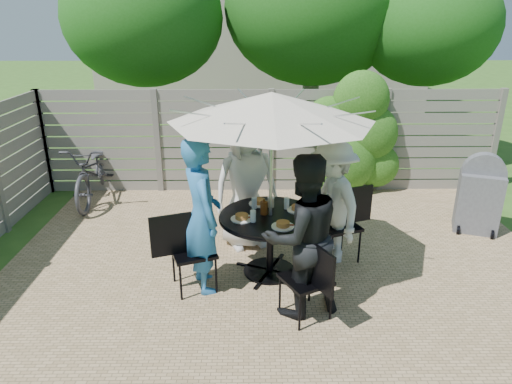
{
  "coord_description": "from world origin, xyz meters",
  "views": [
    {
      "loc": [
        -0.37,
        -4.85,
        2.98
      ],
      "look_at": [
        -0.3,
        0.3,
        1.01
      ],
      "focal_mm": 32.0,
      "sensor_mm": 36.0,
      "label": 1
    }
  ],
  "objects_px": {
    "bicycle": "(95,172)",
    "bbq_grill": "(479,197)",
    "glass_left": "(253,216)",
    "chair_right": "(338,239)",
    "person_left": "(202,216)",
    "glass_right": "(287,203)",
    "patio_table": "(270,233)",
    "chair_back": "(243,224)",
    "syrup_jug": "(264,208)",
    "person_back": "(246,183)",
    "umbrella": "(272,107)",
    "chair_left": "(193,267)",
    "plate_right": "(298,209)",
    "glass_back": "(254,203)",
    "person_front": "(302,237)",
    "plate_back": "(259,202)",
    "coffee_cup": "(271,203)",
    "chair_front": "(306,295)",
    "plate_front": "(283,225)",
    "person_right": "(332,203)",
    "plate_left": "(242,218)"
  },
  "relations": [
    {
      "from": "umbrella",
      "to": "bbq_grill",
      "type": "xyz_separation_m",
      "value": [
        3.1,
        1.17,
        -1.53
      ]
    },
    {
      "from": "patio_table",
      "to": "chair_back",
      "type": "distance_m",
      "value": 1.01
    },
    {
      "from": "person_back",
      "to": "plate_front",
      "type": "bearing_deg",
      "value": -90.0
    },
    {
      "from": "plate_right",
      "to": "umbrella",
      "type": "bearing_deg",
      "value": -159.52
    },
    {
      "from": "person_left",
      "to": "glass_right",
      "type": "height_order",
      "value": "person_left"
    },
    {
      "from": "person_front",
      "to": "glass_right",
      "type": "bearing_deg",
      "value": -105.52
    },
    {
      "from": "person_back",
      "to": "person_left",
      "type": "bearing_deg",
      "value": -135.0
    },
    {
      "from": "patio_table",
      "to": "chair_back",
      "type": "xyz_separation_m",
      "value": [
        -0.34,
        0.9,
        -0.3
      ]
    },
    {
      "from": "person_left",
      "to": "coffee_cup",
      "type": "bearing_deg",
      "value": -76.69
    },
    {
      "from": "glass_right",
      "to": "syrup_jug",
      "type": "relative_size",
      "value": 0.88
    },
    {
      "from": "umbrella",
      "to": "bbq_grill",
      "type": "relative_size",
      "value": 2.47
    },
    {
      "from": "chair_right",
      "to": "chair_front",
      "type": "bearing_deg",
      "value": 44.62
    },
    {
      "from": "chair_back",
      "to": "chair_right",
      "type": "xyz_separation_m",
      "value": [
        1.24,
        -0.56,
        0.05
      ]
    },
    {
      "from": "chair_back",
      "to": "syrup_jug",
      "type": "distance_m",
      "value": 1.11
    },
    {
      "from": "chair_left",
      "to": "syrup_jug",
      "type": "distance_m",
      "value": 1.08
    },
    {
      "from": "glass_left",
      "to": "chair_right",
      "type": "bearing_deg",
      "value": 25.38
    },
    {
      "from": "person_left",
      "to": "chair_right",
      "type": "xyz_separation_m",
      "value": [
        1.68,
        0.63,
        -0.61
      ]
    },
    {
      "from": "glass_right",
      "to": "syrup_jug",
      "type": "bearing_deg",
      "value": -149.77
    },
    {
      "from": "umbrella",
      "to": "person_front",
      "type": "distance_m",
      "value": 1.45
    },
    {
      "from": "coffee_cup",
      "to": "person_left",
      "type": "bearing_deg",
      "value": -146.21
    },
    {
      "from": "glass_back",
      "to": "bbq_grill",
      "type": "relative_size",
      "value": 0.12
    },
    {
      "from": "bicycle",
      "to": "bbq_grill",
      "type": "distance_m",
      "value": 6.14
    },
    {
      "from": "plate_back",
      "to": "bbq_grill",
      "type": "bearing_deg",
      "value": 14.47
    },
    {
      "from": "chair_back",
      "to": "plate_right",
      "type": "height_order",
      "value": "plate_right"
    },
    {
      "from": "bicycle",
      "to": "bbq_grill",
      "type": "relative_size",
      "value": 1.63
    },
    {
      "from": "plate_right",
      "to": "syrup_jug",
      "type": "xyz_separation_m",
      "value": [
        -0.41,
        -0.1,
        0.06
      ]
    },
    {
      "from": "person_front",
      "to": "chair_right",
      "type": "bearing_deg",
      "value": -139.34
    },
    {
      "from": "chair_left",
      "to": "person_left",
      "type": "distance_m",
      "value": 0.63
    },
    {
      "from": "umbrella",
      "to": "glass_back",
      "type": "relative_size",
      "value": 21.17
    },
    {
      "from": "patio_table",
      "to": "person_left",
      "type": "xyz_separation_m",
      "value": [
        -0.78,
        -0.29,
        0.36
      ]
    },
    {
      "from": "umbrella",
      "to": "plate_right",
      "type": "relative_size",
      "value": 11.4
    },
    {
      "from": "coffee_cup",
      "to": "plate_back",
      "type": "bearing_deg",
      "value": 146.02
    },
    {
      "from": "person_left",
      "to": "glass_left",
      "type": "distance_m",
      "value": 0.58
    },
    {
      "from": "chair_back",
      "to": "glass_right",
      "type": "xyz_separation_m",
      "value": [
        0.54,
        -0.71,
        0.61
      ]
    },
    {
      "from": "person_left",
      "to": "bbq_grill",
      "type": "distance_m",
      "value": 4.15
    },
    {
      "from": "plate_back",
      "to": "person_back",
      "type": "bearing_deg",
      "value": 110.48
    },
    {
      "from": "person_back",
      "to": "plate_left",
      "type": "height_order",
      "value": "person_back"
    },
    {
      "from": "umbrella",
      "to": "patio_table",
      "type": "bearing_deg",
      "value": 7.13
    },
    {
      "from": "plate_left",
      "to": "glass_back",
      "type": "distance_m",
      "value": 0.37
    },
    {
      "from": "person_back",
      "to": "coffee_cup",
      "type": "bearing_deg",
      "value": -80.69
    },
    {
      "from": "patio_table",
      "to": "glass_back",
      "type": "bearing_deg",
      "value": 132.48
    },
    {
      "from": "patio_table",
      "to": "bbq_grill",
      "type": "xyz_separation_m",
      "value": [
        3.1,
        1.17,
        -0.01
      ]
    },
    {
      "from": "chair_back",
      "to": "person_back",
      "type": "relative_size",
      "value": 0.45
    },
    {
      "from": "chair_left",
      "to": "plate_right",
      "type": "bearing_deg",
      "value": 0.58
    },
    {
      "from": "plate_back",
      "to": "plate_right",
      "type": "relative_size",
      "value": 1.0
    },
    {
      "from": "person_back",
      "to": "person_right",
      "type": "bearing_deg",
      "value": -45.0
    },
    {
      "from": "person_back",
      "to": "umbrella",
      "type": "bearing_deg",
      "value": -90.0
    },
    {
      "from": "glass_back",
      "to": "bicycle",
      "type": "bearing_deg",
      "value": 139.78
    },
    {
      "from": "umbrella",
      "to": "person_back",
      "type": "height_order",
      "value": "umbrella"
    },
    {
      "from": "patio_table",
      "to": "person_right",
      "type": "xyz_separation_m",
      "value": [
        0.78,
        0.29,
        0.26
      ]
    }
  ]
}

